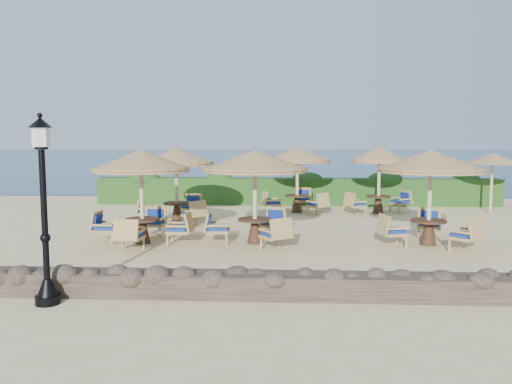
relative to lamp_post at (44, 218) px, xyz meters
name	(u,v)px	position (x,y,z in m)	size (l,w,h in m)	color
ground	(302,235)	(4.80, 6.80, -1.55)	(120.00, 120.00, 0.00)	beige
sea	(286,157)	(4.80, 76.80, -1.55)	(160.00, 160.00, 0.00)	navy
hedge	(296,191)	(4.80, 14.00, -0.95)	(18.00, 0.90, 1.20)	#1A4014
stone_wall	(315,286)	(4.80, 0.60, -1.33)	(15.00, 0.65, 0.44)	brown
lamp_post	(44,218)	(0.00, 0.00, 0.00)	(0.44, 0.44, 3.31)	black
extra_parasol	(493,159)	(12.60, 12.00, 0.62)	(2.30, 2.30, 2.41)	beige
cafe_set_0	(141,180)	(0.23, 5.27, 0.25)	(2.82, 2.82, 2.65)	beige
cafe_set_1	(255,175)	(3.41, 5.42, 0.40)	(2.97, 2.97, 2.65)	beige
cafe_set_2	(430,176)	(8.25, 5.45, 0.38)	(2.91, 2.91, 2.65)	beige
cafe_set_3	(176,169)	(0.45, 8.90, 0.33)	(2.78, 2.78, 2.65)	beige
cafe_set_4	(297,166)	(4.78, 11.52, 0.34)	(2.80, 2.80, 2.65)	beige
cafe_set_5	(379,166)	(7.99, 11.39, 0.33)	(2.83, 2.27, 2.65)	beige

